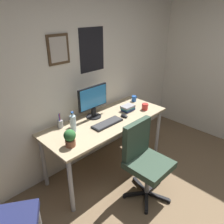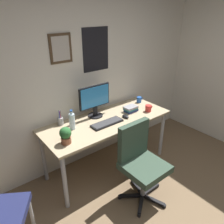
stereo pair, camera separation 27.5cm
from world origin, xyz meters
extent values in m
cube|color=silver|center=(0.00, 2.15, 1.30)|extent=(4.40, 0.08, 2.60)
cube|color=#4C3823|center=(-0.22, 2.11, 1.67)|extent=(0.28, 0.02, 0.34)
cube|color=beige|center=(-0.22, 2.09, 1.67)|extent=(0.22, 0.00, 0.28)
cube|color=black|center=(0.28, 2.11, 1.60)|extent=(0.40, 0.01, 0.56)
cube|color=tan|center=(0.17, 1.72, 0.74)|extent=(1.75, 0.70, 0.03)
cylinder|color=#9EA0A5|center=(-0.65, 1.43, 0.36)|extent=(0.05, 0.05, 0.73)
cylinder|color=#9EA0A5|center=(0.98, 1.43, 0.36)|extent=(0.05, 0.05, 0.73)
cylinder|color=#9EA0A5|center=(-0.65, 2.01, 0.36)|extent=(0.05, 0.05, 0.73)
cylinder|color=#9EA0A5|center=(0.98, 2.01, 0.36)|extent=(0.05, 0.05, 0.73)
cube|color=#334738|center=(0.13, 0.98, 0.46)|extent=(0.46, 0.46, 0.08)
cube|color=#334738|center=(0.13, 1.18, 0.72)|extent=(0.42, 0.07, 0.45)
cylinder|color=#9EA0A5|center=(0.13, 0.98, 0.21)|extent=(0.06, 0.06, 0.42)
cube|color=black|center=(0.27, 0.98, 0.04)|extent=(0.28, 0.04, 0.03)
cylinder|color=black|center=(0.41, 0.98, 0.02)|extent=(0.04, 0.04, 0.04)
cube|color=black|center=(0.17, 1.12, 0.04)|extent=(0.12, 0.28, 0.03)
cylinder|color=black|center=(0.22, 1.25, 0.02)|extent=(0.04, 0.04, 0.04)
cube|color=black|center=(0.02, 1.06, 0.04)|extent=(0.25, 0.20, 0.03)
cylinder|color=black|center=(-0.10, 1.14, 0.02)|extent=(0.04, 0.04, 0.04)
cube|color=black|center=(0.02, 0.90, 0.04)|extent=(0.25, 0.20, 0.03)
cylinder|color=black|center=(-0.09, 0.82, 0.02)|extent=(0.04, 0.04, 0.04)
cube|color=black|center=(0.18, 0.85, 0.04)|extent=(0.13, 0.28, 0.03)
cylinder|color=black|center=(0.22, 0.72, 0.02)|extent=(0.04, 0.04, 0.04)
cube|color=#1E234C|center=(-1.30, 1.35, 0.44)|extent=(0.58, 0.58, 0.07)
cylinder|color=#9EA0A5|center=(-1.05, 1.41, 0.20)|extent=(0.05, 0.05, 0.41)
cylinder|color=black|center=(0.11, 1.91, 0.77)|extent=(0.20, 0.20, 0.01)
cube|color=black|center=(0.11, 1.91, 0.83)|extent=(0.05, 0.04, 0.12)
cube|color=black|center=(0.11, 1.92, 1.04)|extent=(0.46, 0.02, 0.30)
cube|color=#338CD8|center=(0.11, 1.90, 1.04)|extent=(0.43, 0.00, 0.27)
cube|color=black|center=(0.09, 1.63, 0.77)|extent=(0.43, 0.15, 0.02)
cube|color=#38383A|center=(0.09, 1.63, 0.78)|extent=(0.41, 0.13, 0.00)
ellipsoid|color=black|center=(0.39, 1.62, 0.78)|extent=(0.06, 0.11, 0.04)
cylinder|color=silver|center=(-0.31, 1.80, 0.86)|extent=(0.07, 0.07, 0.20)
cylinder|color=silver|center=(-0.31, 1.80, 0.98)|extent=(0.03, 0.03, 0.04)
cylinder|color=#2659B2|center=(-0.31, 1.80, 1.00)|extent=(0.03, 0.03, 0.02)
cylinder|color=red|center=(0.78, 1.56, 0.80)|extent=(0.09, 0.09, 0.09)
torus|color=red|center=(0.84, 1.56, 0.81)|extent=(0.05, 0.01, 0.05)
cylinder|color=#2659B2|center=(0.91, 1.88, 0.80)|extent=(0.07, 0.07, 0.09)
torus|color=#2659B2|center=(0.96, 1.88, 0.81)|extent=(0.05, 0.01, 0.05)
cylinder|color=brown|center=(-0.52, 1.56, 0.80)|extent=(0.11, 0.11, 0.07)
sphere|color=#2D6B33|center=(-0.52, 1.56, 0.89)|extent=(0.13, 0.13, 0.13)
ellipsoid|color=#287A38|center=(-0.55, 1.59, 0.89)|extent=(0.07, 0.08, 0.02)
ellipsoid|color=#287A38|center=(-0.49, 1.59, 0.90)|extent=(0.07, 0.08, 0.02)
ellipsoid|color=#287A38|center=(-0.54, 1.53, 0.89)|extent=(0.08, 0.07, 0.02)
cylinder|color=#9EA0A5|center=(-0.37, 1.98, 0.81)|extent=(0.07, 0.07, 0.09)
cylinder|color=#263FBF|center=(-0.38, 1.97, 0.88)|extent=(0.01, 0.01, 0.13)
cylinder|color=red|center=(-0.37, 1.97, 0.88)|extent=(0.01, 0.01, 0.13)
cylinder|color=black|center=(-0.37, 1.98, 0.88)|extent=(0.01, 0.01, 0.13)
cylinder|color=#9EA0A5|center=(-0.36, 1.98, 0.89)|extent=(0.01, 0.03, 0.14)
cylinder|color=#9EA0A5|center=(-0.38, 1.98, 0.89)|extent=(0.01, 0.02, 0.14)
cube|color=navy|center=(0.59, 1.72, 0.77)|extent=(0.18, 0.12, 0.03)
cube|color=#26727A|center=(0.58, 1.72, 0.80)|extent=(0.18, 0.12, 0.02)
cube|color=gray|center=(0.58, 1.71, 0.83)|extent=(0.19, 0.13, 0.03)
camera|label=1|loc=(-1.59, -0.14, 2.10)|focal=35.12mm
camera|label=2|loc=(-1.38, -0.32, 2.10)|focal=35.12mm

